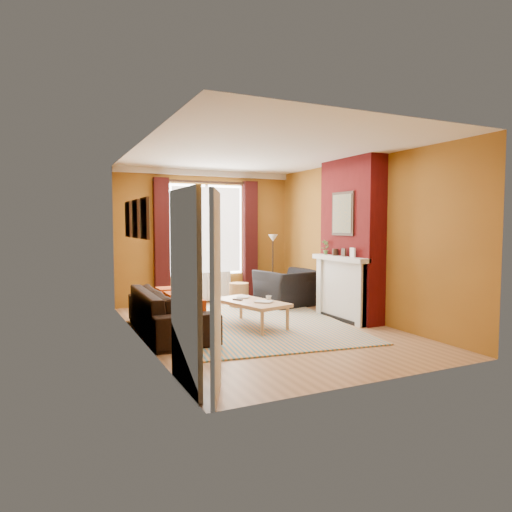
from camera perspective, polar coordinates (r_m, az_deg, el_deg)
name	(u,v)px	position (r m, az deg, el deg)	size (l,w,h in m)	color
ground	(263,328)	(7.40, 0.84, -9.04)	(5.50, 5.50, 0.00)	olive
room_walls	(289,241)	(7.75, 4.11, 1.85)	(3.82, 5.54, 2.83)	#8B591A
striped_rug	(260,323)	(7.73, 0.48, -8.39)	(3.14, 4.03, 0.02)	teal
sofa	(170,311)	(7.17, -10.74, -6.78)	(2.31, 0.90, 0.67)	black
armchair	(288,288)	(9.36, 4.06, -4.00)	(1.13, 0.99, 0.74)	black
coffee_table	(251,304)	(7.40, -0.67, -5.98)	(0.96, 1.43, 0.43)	tan
wicker_stool	(239,295)	(9.20, -2.17, -4.91)	(0.45, 0.45, 0.49)	#A57747
floor_lamp	(273,249)	(9.86, 2.13, 0.94)	(0.26, 0.26, 1.45)	black
book_a	(262,303)	(7.14, 0.73, -5.86)	(0.20, 0.27, 0.03)	#999999
book_b	(237,297)	(7.73, -2.37, -5.13)	(0.20, 0.27, 0.02)	#999999
mug	(269,298)	(7.37, 1.58, -5.31)	(0.09, 0.09, 0.09)	#999999
tv_remote	(238,299)	(7.45, -2.31, -5.46)	(0.13, 0.17, 0.02)	black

